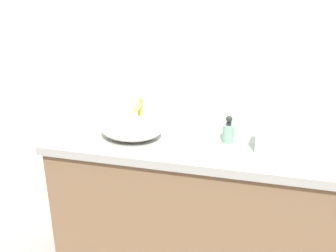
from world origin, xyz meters
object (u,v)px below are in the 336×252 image
(sink_basin, at_px, (131,128))
(candle_jar, at_px, (196,138))
(tissue_box, at_px, (269,136))
(soap_dispenser, at_px, (228,131))

(sink_basin, distance_m, candle_jar, 0.35)
(candle_jar, bearing_deg, tissue_box, -2.37)
(tissue_box, bearing_deg, soap_dispenser, 166.56)
(candle_jar, bearing_deg, sink_basin, -174.57)
(soap_dispenser, height_order, tissue_box, tissue_box)
(soap_dispenser, distance_m, tissue_box, 0.21)
(soap_dispenser, distance_m, candle_jar, 0.17)
(soap_dispenser, relative_size, candle_jar, 2.75)
(sink_basin, distance_m, tissue_box, 0.71)
(soap_dispenser, xyz_separation_m, candle_jar, (-0.16, -0.03, -0.04))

